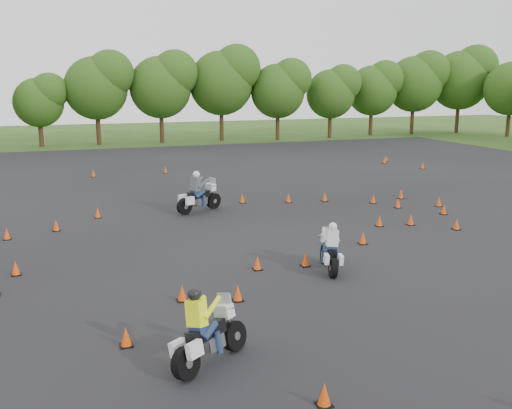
# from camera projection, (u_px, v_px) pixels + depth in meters

# --- Properties ---
(ground) EXTENTS (140.00, 140.00, 0.00)m
(ground) POSITION_uv_depth(u_px,v_px,m) (294.00, 261.00, 19.80)
(ground) COLOR #2D5119
(ground) RESTS_ON ground
(asphalt_pad) EXTENTS (62.00, 62.00, 0.00)m
(asphalt_pad) POSITION_uv_depth(u_px,v_px,m) (241.00, 222.00, 25.32)
(asphalt_pad) COLOR black
(asphalt_pad) RESTS_ON ground
(treeline) EXTENTS (86.95, 32.12, 10.84)m
(treeline) POSITION_uv_depth(u_px,v_px,m) (168.00, 99.00, 51.96)
(treeline) COLOR #294B15
(treeline) RESTS_ON ground
(traffic_cones) EXTENTS (36.38, 33.05, 0.45)m
(traffic_cones) POSITION_uv_depth(u_px,v_px,m) (252.00, 223.00, 24.25)
(traffic_cones) COLOR #DC4309
(traffic_cones) RESTS_ON asphalt_pad
(rider_grey) EXTENTS (2.66, 1.86, 1.99)m
(rider_grey) POSITION_uv_depth(u_px,v_px,m) (199.00, 191.00, 27.14)
(rider_grey) COLOR #484C50
(rider_grey) RESTS_ON ground
(rider_yellow) EXTENTS (2.31, 1.91, 1.79)m
(rider_yellow) POSITION_uv_depth(u_px,v_px,m) (213.00, 327.00, 12.36)
(rider_yellow) COLOR #EEFF16
(rider_yellow) RESTS_ON ground
(rider_white) EXTENTS (1.21, 2.25, 1.66)m
(rider_white) POSITION_uv_depth(u_px,v_px,m) (329.00, 246.00, 18.68)
(rider_white) COLOR silver
(rider_white) RESTS_ON ground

